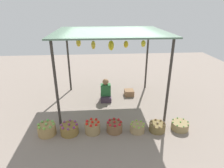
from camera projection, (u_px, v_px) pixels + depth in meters
ground_plane at (111, 103)px, 6.50m from camera, size 14.00×14.00×0.00m
market_stall_structure at (110, 37)px, 5.66m from camera, size 3.24×2.68×2.37m
vendor_person at (106, 92)px, 6.57m from camera, size 0.36×0.44×0.78m
basket_green_apples at (47, 129)px, 4.85m from camera, size 0.45×0.45×0.34m
basket_purple_onions at (69, 129)px, 4.89m from camera, size 0.46×0.46×0.30m
basket_red_tomatoes at (93, 127)px, 4.92m from camera, size 0.39×0.39×0.35m
basket_red_apples at (114, 127)px, 4.97m from camera, size 0.41×0.41×0.32m
basket_limes at (137, 128)px, 4.97m from camera, size 0.38×0.38×0.25m
basket_potatoes at (157, 127)px, 5.01m from camera, size 0.42×0.42×0.27m
basket_green_chilies at (180, 126)px, 5.07m from camera, size 0.45×0.45×0.24m
wooden_crate_near_vendor at (129, 93)px, 6.99m from camera, size 0.33×0.34×0.21m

